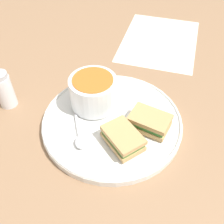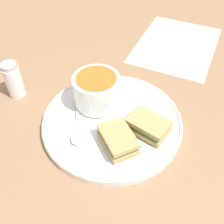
# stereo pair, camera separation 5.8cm
# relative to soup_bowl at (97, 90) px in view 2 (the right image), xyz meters

# --- Properties ---
(ground_plane) EXTENTS (2.40, 2.40, 0.00)m
(ground_plane) POSITION_rel_soup_bowl_xyz_m (-0.06, 0.02, -0.06)
(ground_plane) COLOR #8E6B4C
(plate) EXTENTS (0.32, 0.32, 0.02)m
(plate) POSITION_rel_soup_bowl_xyz_m (-0.06, 0.02, -0.05)
(plate) COLOR white
(plate) RESTS_ON ground_plane
(soup_bowl) EXTENTS (0.11, 0.11, 0.07)m
(soup_bowl) POSITION_rel_soup_bowl_xyz_m (0.00, 0.00, 0.00)
(soup_bowl) COLOR white
(soup_bowl) RESTS_ON plate
(spoon) EXTENTS (0.08, 0.08, 0.01)m
(spoon) POSITION_rel_soup_bowl_xyz_m (-0.04, 0.11, -0.03)
(spoon) COLOR silver
(spoon) RESTS_ON plate
(sandwich_half_near) EXTENTS (0.10, 0.09, 0.03)m
(sandwich_half_near) POSITION_rel_soup_bowl_xyz_m (-0.12, 0.07, -0.02)
(sandwich_half_near) COLOR tan
(sandwich_half_near) RESTS_ON plate
(sandwich_half_far) EXTENTS (0.09, 0.06, 0.03)m
(sandwich_half_far) POSITION_rel_soup_bowl_xyz_m (-0.14, -0.00, -0.02)
(sandwich_half_far) COLOR tan
(sandwich_half_far) RESTS_ON plate
(salt_shaker) EXTENTS (0.04, 0.04, 0.10)m
(salt_shaker) POSITION_rel_soup_bowl_xyz_m (0.19, 0.09, -0.01)
(salt_shaker) COLOR silver
(salt_shaker) RESTS_ON ground_plane
(menu_sheet) EXTENTS (0.31, 0.37, 0.00)m
(menu_sheet) POSITION_rel_soup_bowl_xyz_m (-0.01, -0.38, -0.06)
(menu_sheet) COLOR white
(menu_sheet) RESTS_ON ground_plane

